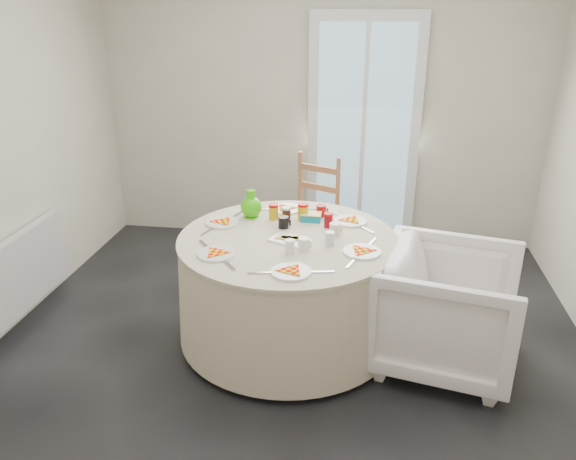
# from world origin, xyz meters

# --- Properties ---
(floor) EXTENTS (4.00, 4.00, 0.00)m
(floor) POSITION_xyz_m (0.00, 0.00, 0.00)
(floor) COLOR black
(floor) RESTS_ON ground
(wall_back) EXTENTS (4.00, 0.02, 2.60)m
(wall_back) POSITION_xyz_m (0.00, 2.00, 1.30)
(wall_back) COLOR #BCB5A3
(wall_back) RESTS_ON floor
(glass_door) EXTENTS (1.00, 0.08, 2.10)m
(glass_door) POSITION_xyz_m (0.40, 1.95, 1.05)
(glass_door) COLOR silver
(glass_door) RESTS_ON floor
(radiator) EXTENTS (0.07, 1.00, 0.55)m
(radiator) POSITION_xyz_m (-1.94, 0.20, 0.38)
(radiator) COLOR silver
(radiator) RESTS_ON floor
(table) EXTENTS (1.47, 1.47, 0.75)m
(table) POSITION_xyz_m (-0.03, 0.20, 0.38)
(table) COLOR beige
(table) RESTS_ON floor
(wooden_chair) EXTENTS (0.57, 0.56, 0.97)m
(wooden_chair) POSITION_xyz_m (-0.03, 1.34, 0.47)
(wooden_chair) COLOR #9A6D48
(wooden_chair) RESTS_ON floor
(armchair) EXTENTS (0.93, 0.97, 0.85)m
(armchair) POSITION_xyz_m (1.00, 0.04, 0.39)
(armchair) COLOR white
(armchair) RESTS_ON floor
(place_settings) EXTENTS (1.46, 1.46, 0.02)m
(place_settings) POSITION_xyz_m (-0.03, 0.20, 0.77)
(place_settings) COLOR white
(place_settings) RESTS_ON table
(jar_cluster) EXTENTS (0.48, 0.30, 0.13)m
(jar_cluster) POSITION_xyz_m (0.01, 0.46, 0.82)
(jar_cluster) COLOR #A14A13
(jar_cluster) RESTS_ON table
(butter_tub) EXTENTS (0.15, 0.11, 0.06)m
(butter_tub) POSITION_xyz_m (0.08, 0.52, 0.79)
(butter_tub) COLOR #0B8098
(butter_tub) RESTS_ON table
(green_pitcher) EXTENTS (0.19, 0.19, 0.20)m
(green_pitcher) POSITION_xyz_m (-0.34, 0.52, 0.87)
(green_pitcher) COLOR #38C40A
(green_pitcher) RESTS_ON table
(cheese_platter) EXTENTS (0.29, 0.25, 0.03)m
(cheese_platter) POSITION_xyz_m (-0.01, 0.14, 0.77)
(cheese_platter) COLOR silver
(cheese_platter) RESTS_ON table
(mugs_glasses) EXTENTS (0.67, 0.67, 0.10)m
(mugs_glasses) POSITION_xyz_m (0.10, 0.24, 0.81)
(mugs_glasses) COLOR gray
(mugs_glasses) RESTS_ON table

